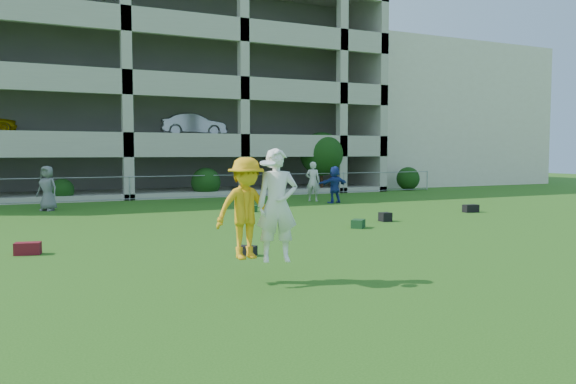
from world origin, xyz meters
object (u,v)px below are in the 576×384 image
stucco_building (405,119)px  parking_garage (104,93)px  bystander_d (335,184)px  frisbee_contest (257,207)px  crate_d (385,217)px  bystander_c (47,188)px  bystander_e (313,181)px

stucco_building → parking_garage: 23.03m
stucco_building → bystander_d: (-14.64, -14.29, -4.15)m
stucco_building → frisbee_contest: bearing=-130.8°
stucco_building → crate_d: 27.29m
crate_d → bystander_c: bearing=139.7°
crate_d → frisbee_contest: bearing=-138.2°
stucco_building → crate_d: size_ratio=45.71×
frisbee_contest → stucco_building: bearing=49.2°
crate_d → parking_garage: 22.57m
bystander_d → bystander_e: size_ratio=0.90×
bystander_e → bystander_d: bearing=149.7°
parking_garage → stucco_building: bearing=0.7°
stucco_building → parking_garage: bearing=-179.3°
bystander_e → stucco_building: bearing=-101.1°
bystander_e → parking_garage: parking_garage is taller
bystander_e → crate_d: bystander_e is taller
parking_garage → frisbee_contest: bearing=-91.8°
stucco_building → bystander_d: bearing=-135.7°
bystander_d → crate_d: bystander_d is taller
frisbee_contest → bystander_d: bearing=55.3°
bystander_d → bystander_e: bearing=-77.3°
crate_d → frisbee_contest: frisbee_contest is taller
bystander_e → parking_garage: (-7.88, 12.76, 5.07)m
stucco_building → bystander_e: 20.39m
bystander_e → parking_garage: size_ratio=0.06×
frisbee_contest → bystander_e: bearing=59.0°
bystander_d → bystander_e: bystander_e is taller
stucco_building → bystander_e: bearing=-139.2°
crate_d → parking_garage: size_ratio=0.01×
bystander_c → frisbee_contest: bearing=-39.3°
parking_garage → bystander_d: bearing=-59.1°
stucco_building → bystander_c: 29.82m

